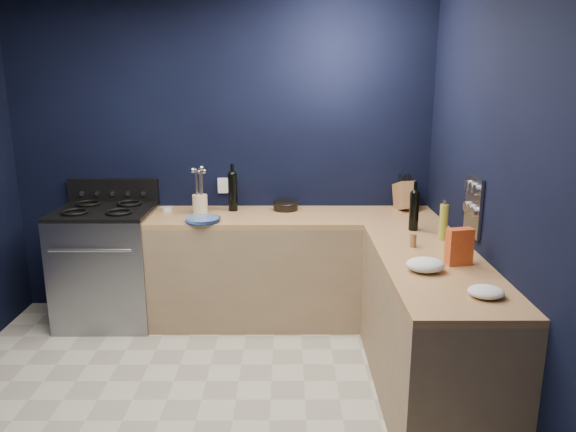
{
  "coord_description": "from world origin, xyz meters",
  "views": [
    {
      "loc": [
        0.54,
        -2.89,
        1.99
      ],
      "look_at": [
        0.55,
        1.0,
        1.0
      ],
      "focal_mm": 34.58,
      "sensor_mm": 36.0,
      "label": 1
    }
  ],
  "objects_px": {
    "gas_range": "(108,267)",
    "knife_block": "(404,196)",
    "utensil_crock": "(200,204)",
    "crouton_bag": "(459,247)",
    "plate_stack": "(203,220)"
  },
  "relations": [
    {
      "from": "gas_range",
      "to": "knife_block",
      "type": "distance_m",
      "value": 2.52
    },
    {
      "from": "utensil_crock",
      "to": "gas_range",
      "type": "bearing_deg",
      "value": -175.05
    },
    {
      "from": "crouton_bag",
      "to": "knife_block",
      "type": "bearing_deg",
      "value": 79.43
    },
    {
      "from": "gas_range",
      "to": "crouton_bag",
      "type": "relative_size",
      "value": 4.17
    },
    {
      "from": "plate_stack",
      "to": "utensil_crock",
      "type": "xyz_separation_m",
      "value": [
        -0.06,
        0.28,
        0.06
      ]
    },
    {
      "from": "gas_range",
      "to": "plate_stack",
      "type": "relative_size",
      "value": 3.61
    },
    {
      "from": "plate_stack",
      "to": "utensil_crock",
      "type": "bearing_deg",
      "value": 102.01
    },
    {
      "from": "knife_block",
      "to": "utensil_crock",
      "type": "bearing_deg",
      "value": 173.32
    },
    {
      "from": "plate_stack",
      "to": "knife_block",
      "type": "relative_size",
      "value": 1.13
    },
    {
      "from": "plate_stack",
      "to": "crouton_bag",
      "type": "distance_m",
      "value": 1.94
    },
    {
      "from": "utensil_crock",
      "to": "crouton_bag",
      "type": "height_order",
      "value": "crouton_bag"
    },
    {
      "from": "utensil_crock",
      "to": "crouton_bag",
      "type": "relative_size",
      "value": 0.69
    },
    {
      "from": "plate_stack",
      "to": "utensil_crock",
      "type": "height_order",
      "value": "utensil_crock"
    },
    {
      "from": "utensil_crock",
      "to": "plate_stack",
      "type": "bearing_deg",
      "value": -77.99
    },
    {
      "from": "plate_stack",
      "to": "crouton_bag",
      "type": "xyz_separation_m",
      "value": [
        1.66,
        -0.99,
        0.09
      ]
    }
  ]
}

